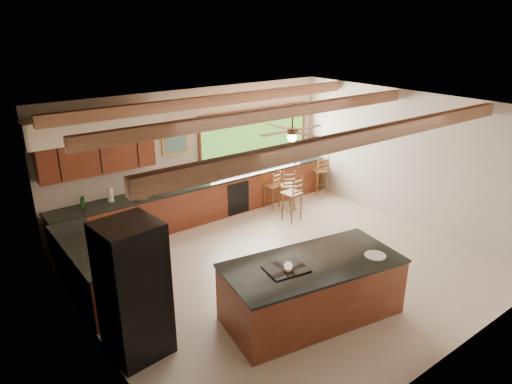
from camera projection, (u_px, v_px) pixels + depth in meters
ground at (286, 266)px, 8.74m from camera, size 7.20×7.20×0.00m
room_shell at (259, 149)px, 8.34m from camera, size 7.27×6.54×3.02m
counter_run at (183, 213)px, 9.99m from camera, size 7.12×3.10×1.25m
island at (312, 289)px, 7.13m from camera, size 2.95×1.76×0.98m
refrigerator at (133, 290)px, 6.17m from camera, size 0.85×0.83×2.00m
bar_stool_a at (294, 194)px, 10.52m from camera, size 0.42×0.42×1.09m
bar_stool_b at (273, 187)px, 11.25m from camera, size 0.40×0.40×0.95m
bar_stool_c at (289, 186)px, 11.14m from camera, size 0.48×0.48×1.03m
bar_stool_d at (321, 171)px, 12.14m from camera, size 0.47×0.47×1.07m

